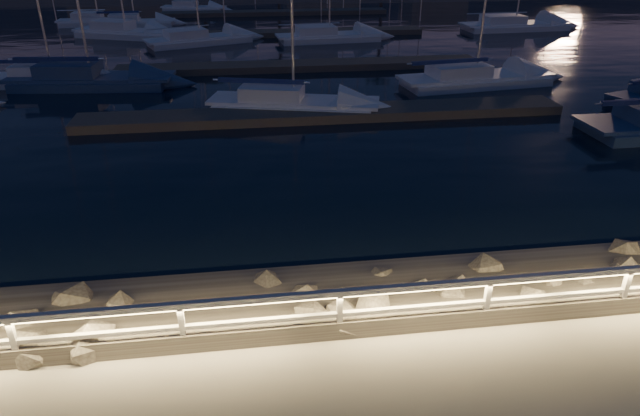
% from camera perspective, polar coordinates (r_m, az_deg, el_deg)
% --- Properties ---
extents(ground, '(400.00, 400.00, 0.00)m').
position_cam_1_polar(ground, '(12.02, 11.57, -11.48)').
color(ground, gray).
rests_on(ground, ground).
extents(harbor_water, '(400.00, 440.00, 0.60)m').
position_cam_1_polar(harbor_water, '(41.09, -2.71, 14.79)').
color(harbor_water, black).
rests_on(harbor_water, ground).
extents(guard_rail, '(44.11, 0.12, 1.06)m').
position_cam_1_polar(guard_rail, '(11.55, 11.59, -8.48)').
color(guard_rail, silver).
rests_on(guard_rail, ground).
extents(riprap, '(40.85, 2.96, 1.47)m').
position_cam_1_polar(riprap, '(12.77, -3.29, -9.53)').
color(riprap, slate).
rests_on(riprap, ground).
extents(floating_docks, '(22.00, 36.00, 0.40)m').
position_cam_1_polar(floating_docks, '(42.23, -2.89, 15.88)').
color(floating_docks, '#595149').
rests_on(floating_docks, ground).
extents(sailboat_b, '(8.22, 4.25, 13.49)m').
position_cam_1_polar(sailboat_b, '(27.28, -3.10, 10.54)').
color(sailboat_b, silver).
rests_on(sailboat_b, ground).
extents(sailboat_c, '(8.83, 3.64, 14.55)m').
position_cam_1_polar(sailboat_c, '(32.97, 14.97, 12.50)').
color(sailboat_c, silver).
rests_on(sailboat_c, ground).
extents(sailboat_e, '(6.82, 2.53, 11.45)m').
position_cam_1_polar(sailboat_e, '(35.34, -25.42, 11.73)').
color(sailboat_e, silver).
rests_on(sailboat_e, ground).
extents(sailboat_f, '(8.91, 3.53, 14.79)m').
position_cam_1_polar(sailboat_f, '(34.01, -22.30, 11.90)').
color(sailboat_f, navy).
rests_on(sailboat_f, ground).
extents(sailboat_g, '(8.20, 4.90, 13.49)m').
position_cam_1_polar(sailboat_g, '(44.75, -12.20, 16.24)').
color(sailboat_g, silver).
rests_on(sailboat_g, ground).
extents(sailboat_i, '(6.93, 2.13, 11.82)m').
position_cam_1_polar(sailboat_i, '(55.95, -21.44, 17.04)').
color(sailboat_i, silver).
rests_on(sailboat_i, ground).
extents(sailboat_j, '(8.46, 5.21, 14.00)m').
position_cam_1_polar(sailboat_j, '(49.21, -19.07, 16.36)').
color(sailboat_j, silver).
rests_on(sailboat_j, ground).
extents(sailboat_k, '(8.23, 3.16, 13.64)m').
position_cam_1_polar(sailboat_k, '(45.06, 0.66, 16.87)').
color(sailboat_k, silver).
rests_on(sailboat_k, ground).
extents(sailboat_l, '(9.39, 3.31, 15.62)m').
position_cam_1_polar(sailboat_l, '(52.80, 18.70, 17.00)').
color(sailboat_l, silver).
rests_on(sailboat_l, ground).
extents(sailboat_m, '(6.69, 3.36, 11.03)m').
position_cam_1_polar(sailboat_m, '(62.97, -12.69, 18.99)').
color(sailboat_m, silver).
rests_on(sailboat_m, ground).
extents(sailboat_n, '(6.86, 2.35, 11.54)m').
position_cam_1_polar(sailboat_n, '(54.58, -18.22, 17.28)').
color(sailboat_n, silver).
rests_on(sailboat_n, ground).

